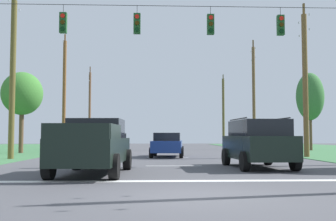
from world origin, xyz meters
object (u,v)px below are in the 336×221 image
at_px(utility_pole_far_left, 13,76).
at_px(tree_roadside_right, 310,97).
at_px(pickup_truck, 94,146).
at_px(suv_black, 257,142).
at_px(distant_car_crossing_white, 116,143).
at_px(utility_pole_mid_right, 305,81).
at_px(utility_pole_distant_right, 64,94).
at_px(distant_car_oncoming, 167,144).
at_px(tree_roadside_left, 22,94).
at_px(utility_pole_near_left, 223,110).
at_px(utility_pole_distant_left, 90,107).
at_px(utility_pole_far_right, 254,95).
at_px(overhead_signal_span, 177,69).

bearing_deg(utility_pole_far_left, tree_roadside_right, 29.22).
bearing_deg(pickup_truck, suv_black, 19.98).
height_order(distant_car_crossing_white, utility_pole_mid_right, utility_pole_mid_right).
xyz_separation_m(pickup_truck, suv_black, (6.46, 2.35, 0.09)).
relative_size(distant_car_crossing_white, tree_roadside_right, 0.63).
distance_m(utility_pole_distant_right, tree_roadside_right, 22.93).
distance_m(distant_car_oncoming, tree_roadside_left, 12.92).
distance_m(utility_pole_near_left, utility_pole_distant_left, 17.88).
distance_m(utility_pole_mid_right, utility_pole_far_right, 14.52).
xyz_separation_m(distant_car_oncoming, utility_pole_far_right, (9.10, 13.74, 4.57)).
bearing_deg(utility_pole_distant_right, utility_pole_mid_right, -37.61).
relative_size(pickup_truck, utility_pole_mid_right, 0.56).
bearing_deg(utility_pole_distant_right, pickup_truck, -75.40).
bearing_deg(utility_pole_distant_left, overhead_signal_span, -74.86).
bearing_deg(pickup_truck, utility_pole_mid_right, 41.86).
bearing_deg(utility_pole_far_left, pickup_truck, -56.39).
distance_m(pickup_truck, distant_car_oncoming, 11.65).
relative_size(distant_car_crossing_white, distant_car_oncoming, 1.00).
height_order(utility_pole_distant_left, tree_roadside_left, utility_pole_distant_left).
xyz_separation_m(pickup_truck, utility_pole_mid_right, (11.70, 10.48, 3.79)).
bearing_deg(pickup_truck, tree_roadside_left, 115.15).
xyz_separation_m(utility_pole_far_left, utility_pole_distant_left, (-0.12, 29.57, 0.34)).
height_order(distant_car_crossing_white, utility_pole_far_right, utility_pole_far_right).
xyz_separation_m(utility_pole_distant_right, tree_roadside_left, (-1.59, -7.47, -0.82)).
distance_m(suv_black, tree_roadside_right, 21.89).
distance_m(distant_car_crossing_white, utility_pole_near_left, 25.32).
xyz_separation_m(suv_black, distant_car_oncoming, (-3.42, 8.90, -0.27)).
bearing_deg(tree_roadside_left, utility_pole_distant_left, 85.09).
distance_m(suv_black, utility_pole_far_right, 23.73).
height_order(overhead_signal_span, tree_roadside_left, overhead_signal_span).
height_order(pickup_truck, utility_pole_far_right, utility_pole_far_right).
bearing_deg(tree_roadside_left, utility_pole_far_left, -76.03).
height_order(distant_car_crossing_white, tree_roadside_right, tree_roadside_right).
distance_m(utility_pole_distant_left, tree_roadside_left, 21.71).
bearing_deg(tree_roadside_right, suv_black, -117.42).
bearing_deg(utility_pole_mid_right, suv_black, -122.79).
relative_size(overhead_signal_span, distant_car_crossing_white, 4.03).
xyz_separation_m(overhead_signal_span, tree_roadside_right, (13.16, 17.36, 0.46)).
height_order(utility_pole_mid_right, tree_roadside_right, utility_pole_mid_right).
bearing_deg(distant_car_oncoming, pickup_truck, -105.11).
height_order(utility_pole_mid_right, utility_pole_near_left, utility_pole_mid_right).
relative_size(utility_pole_near_left, tree_roadside_right, 1.37).
bearing_deg(suv_black, utility_pole_near_left, 81.98).
bearing_deg(utility_pole_near_left, tree_roadside_left, -130.68).
height_order(utility_pole_mid_right, utility_pole_distant_left, utility_pole_distant_left).
bearing_deg(utility_pole_mid_right, utility_pole_far_right, 88.29).
height_order(distant_car_oncoming, utility_pole_distant_left, utility_pole_distant_left).
distance_m(distant_car_oncoming, utility_pole_distant_right, 16.80).
bearing_deg(utility_pole_distant_left, utility_pole_distant_right, -91.08).
relative_size(distant_car_crossing_white, utility_pole_distant_right, 0.40).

